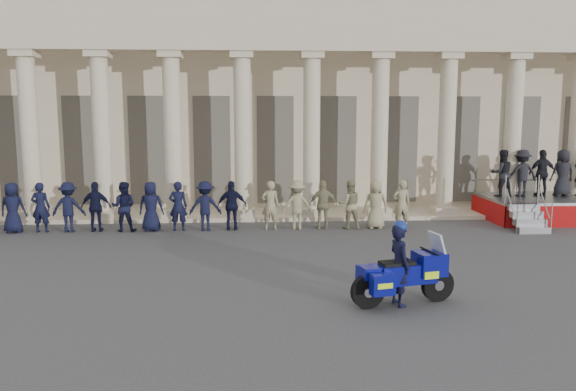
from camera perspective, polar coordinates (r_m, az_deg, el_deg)
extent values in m
plane|color=#3D3D3F|center=(13.83, 0.25, -8.58)|extent=(90.00, 90.00, 0.00)
cube|color=#C6B494|center=(28.23, -1.68, 9.23)|extent=(40.00, 10.00, 9.00)
cube|color=#C6B494|center=(22.38, -1.16, -1.88)|extent=(40.00, 2.60, 0.15)
cube|color=#C6B494|center=(21.41, -1.13, 15.71)|extent=(35.80, 1.00, 1.00)
cube|color=#C6B494|center=(21.58, -1.14, 18.61)|extent=(35.80, 1.00, 1.20)
cube|color=#C6B494|center=(23.07, -24.31, -1.74)|extent=(0.90, 0.90, 0.30)
cylinder|color=#C6B494|center=(22.78, -24.75, 5.59)|extent=(0.64, 0.64, 5.60)
cube|color=#C6B494|center=(22.87, -25.20, 12.91)|extent=(0.85, 0.85, 0.24)
cube|color=#C6B494|center=(22.27, -18.05, -1.75)|extent=(0.90, 0.90, 0.30)
cylinder|color=#C6B494|center=(21.97, -18.39, 5.85)|extent=(0.64, 0.64, 5.60)
cube|color=#C6B494|center=(22.06, -18.74, 13.44)|extent=(0.85, 0.85, 0.24)
cube|color=#C6B494|center=(21.75, -11.41, -1.73)|extent=(0.90, 0.90, 0.30)
cylinder|color=#C6B494|center=(21.45, -11.63, 6.05)|extent=(0.64, 0.64, 5.60)
cube|color=#C6B494|center=(21.54, -11.86, 13.83)|extent=(0.85, 0.85, 0.24)
cube|color=#C6B494|center=(21.54, -4.54, -1.69)|extent=(0.90, 0.90, 0.30)
cylinder|color=#C6B494|center=(21.23, -4.63, 6.17)|extent=(0.64, 0.64, 5.60)
cube|color=#C6B494|center=(21.33, -4.73, 14.04)|extent=(0.85, 0.85, 0.24)
cube|color=#C6B494|center=(21.64, 2.36, -1.63)|extent=(0.90, 0.90, 0.30)
cylinder|color=#C6B494|center=(21.33, 2.41, 6.20)|extent=(0.64, 0.64, 5.60)
cube|color=#C6B494|center=(21.43, 2.46, 14.03)|extent=(0.85, 0.85, 0.24)
cube|color=#C6B494|center=(22.05, 9.10, -1.54)|extent=(0.90, 0.90, 0.30)
cylinder|color=#C6B494|center=(21.75, 9.28, 6.14)|extent=(0.64, 0.64, 5.60)
cube|color=#C6B494|center=(21.84, 9.46, 13.82)|extent=(0.85, 0.85, 0.24)
cube|color=#C6B494|center=(22.75, 15.51, -1.44)|extent=(0.90, 0.90, 0.30)
cylinder|color=#C6B494|center=(22.46, 15.80, 6.00)|extent=(0.64, 0.64, 5.60)
cube|color=#C6B494|center=(22.55, 16.10, 13.43)|extent=(0.85, 0.85, 0.24)
cube|color=#C6B494|center=(23.71, 21.47, -1.33)|extent=(0.90, 0.90, 0.30)
cylinder|color=#C6B494|center=(23.43, 21.85, 5.80)|extent=(0.64, 0.64, 5.60)
cube|color=#C6B494|center=(23.52, 22.24, 12.92)|extent=(0.85, 0.85, 0.24)
cube|color=#C6B494|center=(24.91, 26.91, -1.21)|extent=(0.90, 0.90, 0.30)
cube|color=black|center=(25.17, -25.75, 4.11)|extent=(1.30, 0.12, 4.20)
cube|color=black|center=(24.30, -20.06, 4.31)|extent=(1.30, 0.12, 4.20)
cube|color=black|center=(23.68, -14.01, 4.47)|extent=(1.30, 0.12, 4.20)
cube|color=black|center=(23.35, -7.71, 4.59)|extent=(1.30, 0.12, 4.20)
cube|color=black|center=(23.29, -1.30, 4.65)|extent=(1.30, 0.12, 4.20)
cube|color=black|center=(23.53, 5.07, 4.66)|extent=(1.30, 0.12, 4.20)
cube|color=black|center=(24.05, 11.23, 4.61)|extent=(1.30, 0.12, 4.20)
cube|color=black|center=(24.83, 17.06, 4.52)|extent=(1.30, 0.12, 4.20)
cube|color=black|center=(25.85, 22.49, 4.39)|extent=(1.30, 0.12, 4.20)
imported|color=black|center=(21.25, -26.18, -1.11)|extent=(0.84, 0.55, 1.73)
imported|color=black|center=(20.91, -23.83, -1.11)|extent=(0.63, 0.41, 1.73)
imported|color=black|center=(20.60, -21.40, -1.11)|extent=(1.12, 0.64, 1.73)
imported|color=black|center=(20.33, -18.91, -1.10)|extent=(1.01, 0.42, 1.73)
imported|color=black|center=(20.10, -16.36, -1.09)|extent=(0.84, 0.65, 1.73)
imported|color=black|center=(19.91, -13.75, -1.08)|extent=(0.84, 0.55, 1.73)
imported|color=black|center=(19.76, -11.09, -1.06)|extent=(0.63, 0.41, 1.73)
imported|color=black|center=(19.66, -8.41, -1.05)|extent=(1.12, 0.64, 1.73)
imported|color=black|center=(19.60, -5.70, -1.03)|extent=(1.01, 0.42, 1.73)
imported|color=gray|center=(19.59, -1.81, -0.99)|extent=(0.63, 0.41, 1.73)
imported|color=gray|center=(19.63, 0.91, -0.97)|extent=(1.12, 0.64, 1.73)
imported|color=gray|center=(19.72, 3.61, -0.94)|extent=(1.01, 0.42, 1.73)
imported|color=gray|center=(19.86, 6.27, -0.91)|extent=(0.84, 0.65, 1.73)
imported|color=gray|center=(20.03, 8.90, -0.88)|extent=(0.84, 0.55, 1.73)
imported|color=gray|center=(20.25, 11.47, -0.85)|extent=(0.63, 0.41, 1.73)
cube|color=gray|center=(23.57, 24.51, -0.24)|extent=(4.37, 3.12, 0.10)
cube|color=#A20D0D|center=(22.30, 26.28, -1.94)|extent=(4.37, 0.04, 0.78)
cube|color=#A20D0D|center=(22.71, 19.61, -1.40)|extent=(0.04, 3.12, 0.78)
cube|color=gray|center=(20.81, 23.67, -3.25)|extent=(1.10, 0.28, 0.22)
cube|color=gray|center=(21.01, 23.36, -2.51)|extent=(1.10, 0.28, 0.22)
cube|color=gray|center=(21.22, 23.06, -1.79)|extent=(1.10, 0.28, 0.22)
cube|color=gray|center=(21.43, 22.76, -1.08)|extent=(1.10, 0.28, 0.22)
cylinder|color=gray|center=(24.84, 22.98, 1.52)|extent=(4.37, 0.04, 0.04)
imported|color=black|center=(22.94, 20.88, 2.13)|extent=(0.87, 0.68, 1.79)
imported|color=black|center=(23.27, 22.68, 2.12)|extent=(1.16, 0.67, 1.79)
imported|color=black|center=(23.64, 24.43, 2.10)|extent=(1.05, 0.44, 1.79)
imported|color=black|center=(24.02, 26.12, 2.08)|extent=(0.88, 0.57, 1.79)
cylinder|color=black|center=(12.67, 14.95, -8.75)|extent=(0.74, 0.31, 0.72)
cylinder|color=black|center=(11.92, 8.10, -9.62)|extent=(0.74, 0.31, 0.72)
cube|color=navy|center=(12.21, 11.90, -7.74)|extent=(1.33, 0.73, 0.42)
cube|color=navy|center=(12.43, 14.17, -6.69)|extent=(0.72, 0.69, 0.49)
cube|color=silver|center=(12.49, 14.12, -7.81)|extent=(0.31, 0.37, 0.13)
cube|color=#B2BFCC|center=(12.43, 14.97, -4.95)|extent=(0.34, 0.54, 0.59)
cube|color=black|center=(12.05, 11.01, -6.84)|extent=(0.78, 0.52, 0.11)
cube|color=navy|center=(11.83, 8.38, -7.73)|extent=(0.46, 0.45, 0.24)
cube|color=navy|center=(11.62, 9.59, -8.89)|extent=(0.53, 0.35, 0.44)
cube|color=#CFFF0D|center=(11.62, 9.59, -8.89)|extent=(0.38, 0.33, 0.11)
cube|color=navy|center=(12.22, 8.14, -8.00)|extent=(0.53, 0.35, 0.44)
cube|color=#CFFF0D|center=(12.22, 8.14, -8.00)|extent=(0.38, 0.33, 0.11)
cylinder|color=silver|center=(12.29, 8.99, -9.25)|extent=(0.66, 0.26, 0.11)
cylinder|color=black|center=(12.36, 14.21, -5.52)|extent=(0.21, 0.75, 0.04)
imported|color=black|center=(12.08, 11.24, -6.94)|extent=(0.55, 0.71, 1.74)
sphere|color=navy|center=(11.90, 11.35, -3.12)|extent=(0.28, 0.28, 0.28)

